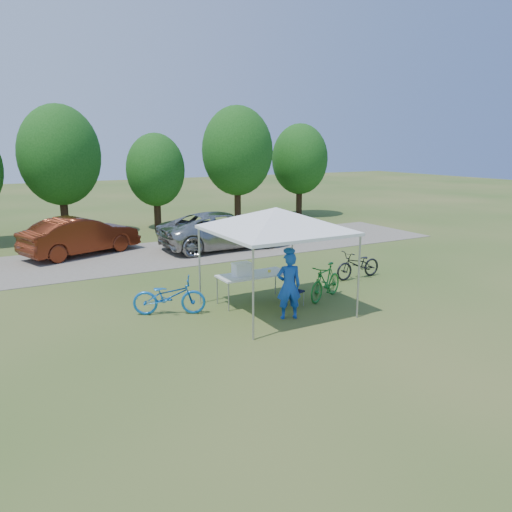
{
  "coord_description": "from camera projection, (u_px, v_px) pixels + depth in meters",
  "views": [
    {
      "loc": [
        -6.58,
        -10.68,
        4.31
      ],
      "look_at": [
        0.54,
        2.0,
        1.01
      ],
      "focal_mm": 35.0,
      "sensor_mm": 36.0,
      "label": 1
    }
  ],
  "objects": [
    {
      "name": "ground",
      "position": [
        275.0,
        310.0,
        13.18
      ],
      "size": [
        100.0,
        100.0,
        0.0
      ],
      "primitive_type": "plane",
      "color": "#2D5119",
      "rests_on": "ground"
    },
    {
      "name": "gravel_strip",
      "position": [
        171.0,
        253.0,
        19.98
      ],
      "size": [
        24.0,
        5.0,
        0.02
      ],
      "primitive_type": "cube",
      "color": "gray",
      "rests_on": "ground"
    },
    {
      "name": "canopy",
      "position": [
        276.0,
        210.0,
        12.59
      ],
      "size": [
        4.53,
        4.53,
        3.0
      ],
      "color": "#A5A5AA",
      "rests_on": "ground"
    },
    {
      "name": "treeline",
      "position": [
        120.0,
        160.0,
        24.2
      ],
      "size": [
        24.89,
        4.28,
        6.3
      ],
      "color": "#382314",
      "rests_on": "ground"
    },
    {
      "name": "folding_table",
      "position": [
        253.0,
        275.0,
        13.67
      ],
      "size": [
        1.97,
        0.82,
        0.81
      ],
      "color": "white",
      "rests_on": "ground"
    },
    {
      "name": "folding_chair",
      "position": [
        292.0,
        287.0,
        13.53
      ],
      "size": [
        0.53,
        0.55,
        0.85
      ],
      "rotation": [
        0.0,
        0.0,
        0.27
      ],
      "color": "black",
      "rests_on": "ground"
    },
    {
      "name": "cooler",
      "position": [
        242.0,
        269.0,
        13.45
      ],
      "size": [
        0.49,
        0.34,
        0.36
      ],
      "color": "white",
      "rests_on": "folding_table"
    },
    {
      "name": "ice_cream_cup",
      "position": [
        269.0,
        271.0,
        13.84
      ],
      "size": [
        0.09,
        0.09,
        0.06
      ],
      "primitive_type": "cylinder",
      "color": "yellow",
      "rests_on": "folding_table"
    },
    {
      "name": "cyclist",
      "position": [
        289.0,
        286.0,
        12.39
      ],
      "size": [
        0.72,
        0.58,
        1.7
      ],
      "primitive_type": "imported",
      "rotation": [
        0.0,
        0.0,
        2.82
      ],
      "color": "#1648B6",
      "rests_on": "ground"
    },
    {
      "name": "bike_blue",
      "position": [
        169.0,
        296.0,
        12.77
      ],
      "size": [
        1.95,
        1.36,
        0.97
      ],
      "primitive_type": "imported",
      "rotation": [
        0.0,
        0.0,
        1.14
      ],
      "color": "blue",
      "rests_on": "ground"
    },
    {
      "name": "bike_green",
      "position": [
        326.0,
        282.0,
        14.0
      ],
      "size": [
        1.73,
        1.16,
        1.02
      ],
      "primitive_type": "imported",
      "rotation": [
        0.0,
        0.0,
        -1.12
      ],
      "color": "#197025",
      "rests_on": "ground"
    },
    {
      "name": "bike_dark",
      "position": [
        359.0,
        265.0,
        16.18
      ],
      "size": [
        1.77,
        0.66,
        0.92
      ],
      "primitive_type": "imported",
      "rotation": [
        0.0,
        0.0,
        -1.54
      ],
      "color": "black",
      "rests_on": "ground"
    },
    {
      "name": "minivan",
      "position": [
        224.0,
        230.0,
        20.82
      ],
      "size": [
        5.44,
        2.53,
        1.51
      ],
      "primitive_type": "imported",
      "rotation": [
        0.0,
        0.0,
        1.57
      ],
      "color": "#9FA19C",
      "rests_on": "gravel_strip"
    },
    {
      "name": "sedan",
      "position": [
        81.0,
        236.0,
        19.54
      ],
      "size": [
        4.79,
        3.02,
        1.49
      ],
      "primitive_type": "imported",
      "rotation": [
        0.0,
        0.0,
        1.92
      ],
      "color": "#571F0E",
      "rests_on": "gravel_strip"
    }
  ]
}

